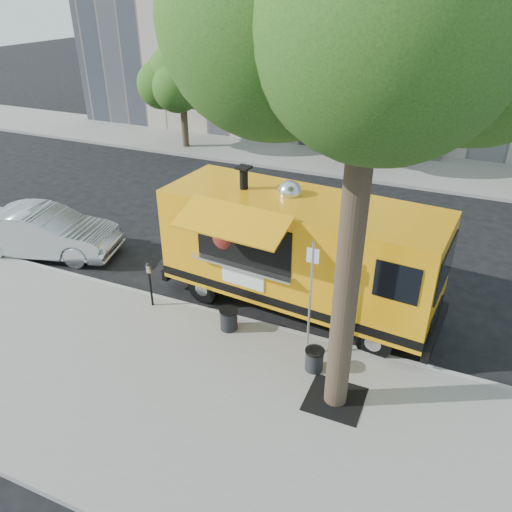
# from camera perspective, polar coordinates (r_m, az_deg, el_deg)

# --- Properties ---
(ground) EXTENTS (120.00, 120.00, 0.00)m
(ground) POSITION_cam_1_polar(r_m,az_deg,el_deg) (13.99, 1.76, -6.01)
(ground) COLOR black
(ground) RESTS_ON ground
(sidewalk) EXTENTS (60.00, 6.00, 0.15)m
(sidewalk) POSITION_cam_1_polar(r_m,az_deg,el_deg) (11.18, -6.26, -16.45)
(sidewalk) COLOR gray
(sidewalk) RESTS_ON ground
(curb) EXTENTS (60.00, 0.14, 0.16)m
(curb) POSITION_cam_1_polar(r_m,az_deg,el_deg) (13.25, 0.25, -7.85)
(curb) COLOR #999993
(curb) RESTS_ON ground
(far_sidewalk) EXTENTS (60.00, 5.00, 0.15)m
(far_sidewalk) POSITION_cam_1_polar(r_m,az_deg,el_deg) (25.80, 13.25, 10.17)
(far_sidewalk) COLOR gray
(far_sidewalk) RESTS_ON ground
(tree_well) EXTENTS (1.20, 1.20, 0.02)m
(tree_well) POSITION_cam_1_polar(r_m,az_deg,el_deg) (11.23, 9.01, -15.84)
(tree_well) COLOR black
(tree_well) RESTS_ON sidewalk
(far_tree_a) EXTENTS (3.42, 3.42, 5.36)m
(far_tree_a) POSITION_cam_1_polar(r_m,az_deg,el_deg) (27.35, -8.53, 19.64)
(far_tree_a) COLOR #33261C
(far_tree_a) RESTS_ON far_sidewalk
(far_tree_b) EXTENTS (3.60, 3.60, 5.50)m
(far_tree_b) POSITION_cam_1_polar(r_m,az_deg,el_deg) (24.33, 11.46, 18.43)
(far_tree_b) COLOR #33261C
(far_tree_b) RESTS_ON far_sidewalk
(sign_post) EXTENTS (0.28, 0.06, 3.00)m
(sign_post) POSITION_cam_1_polar(r_m,az_deg,el_deg) (11.33, 6.25, -4.19)
(sign_post) COLOR silver
(sign_post) RESTS_ON sidewalk
(parking_meter) EXTENTS (0.11, 0.11, 1.33)m
(parking_meter) POSITION_cam_1_polar(r_m,az_deg,el_deg) (13.72, -12.05, -2.61)
(parking_meter) COLOR black
(parking_meter) RESTS_ON sidewalk
(food_truck) EXTENTS (7.80, 3.88, 3.78)m
(food_truck) POSITION_cam_1_polar(r_m,az_deg,el_deg) (13.21, 4.78, 0.66)
(food_truck) COLOR #F59F0C
(food_truck) RESTS_ON ground
(sedan) EXTENTS (5.12, 2.82, 1.60)m
(sedan) POSITION_cam_1_polar(r_m,az_deg,el_deg) (17.78, -23.06, 2.53)
(sedan) COLOR #B7B9BE
(sedan) RESTS_ON ground
(trash_bin_left) EXTENTS (0.48, 0.48, 0.58)m
(trash_bin_left) POSITION_cam_1_polar(r_m,az_deg,el_deg) (12.84, -3.14, -7.14)
(trash_bin_left) COLOR black
(trash_bin_left) RESTS_ON sidewalk
(trash_bin_right) EXTENTS (0.45, 0.45, 0.54)m
(trash_bin_right) POSITION_cam_1_polar(r_m,az_deg,el_deg) (11.70, 6.68, -11.59)
(trash_bin_right) COLOR black
(trash_bin_right) RESTS_ON sidewalk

